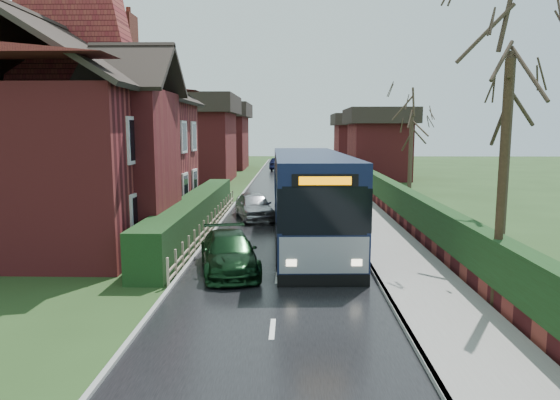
{
  "coord_description": "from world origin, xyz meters",
  "views": [
    {
      "loc": [
        0.43,
        -16.92,
        4.56
      ],
      "look_at": [
        -0.03,
        2.61,
        1.8
      ],
      "focal_mm": 32.0,
      "sensor_mm": 36.0,
      "label": 1
    }
  ],
  "objects_px": {
    "brick_house": "(82,134)",
    "car_green": "(229,252)",
    "telegraph_pole": "(502,185)",
    "bus_stop_sign": "(364,196)",
    "bus": "(309,199)",
    "car_silver": "(254,206)"
  },
  "relations": [
    {
      "from": "car_silver",
      "to": "brick_house",
      "type": "bearing_deg",
      "value": -167.62
    },
    {
      "from": "brick_house",
      "to": "bus_stop_sign",
      "type": "relative_size",
      "value": 4.75
    },
    {
      "from": "car_green",
      "to": "bus",
      "type": "bearing_deg",
      "value": 44.95
    },
    {
      "from": "car_green",
      "to": "bus_stop_sign",
      "type": "xyz_separation_m",
      "value": [
        4.84,
        3.54,
        1.41
      ]
    },
    {
      "from": "brick_house",
      "to": "car_silver",
      "type": "relative_size",
      "value": 3.62
    },
    {
      "from": "bus",
      "to": "car_silver",
      "type": "relative_size",
      "value": 2.98
    },
    {
      "from": "bus",
      "to": "bus_stop_sign",
      "type": "xyz_separation_m",
      "value": [
        2.1,
        -0.66,
        0.23
      ]
    },
    {
      "from": "brick_house",
      "to": "car_silver",
      "type": "xyz_separation_m",
      "value": [
        7.23,
        3.58,
        -3.69
      ]
    },
    {
      "from": "car_silver",
      "to": "bus_stop_sign",
      "type": "relative_size",
      "value": 1.31
    },
    {
      "from": "brick_house",
      "to": "telegraph_pole",
      "type": "relative_size",
      "value": 2.33
    },
    {
      "from": "car_silver",
      "to": "telegraph_pole",
      "type": "xyz_separation_m",
      "value": [
        7.21,
        -12.7,
        2.48
      ]
    },
    {
      "from": "telegraph_pole",
      "to": "bus",
      "type": "bearing_deg",
      "value": 143.56
    },
    {
      "from": "car_green",
      "to": "telegraph_pole",
      "type": "relative_size",
      "value": 0.68
    },
    {
      "from": "bus_stop_sign",
      "to": "car_silver",
      "type": "bearing_deg",
      "value": 105.99
    },
    {
      "from": "brick_house",
      "to": "bus_stop_sign",
      "type": "bearing_deg",
      "value": -11.54
    },
    {
      "from": "car_silver",
      "to": "bus_stop_sign",
      "type": "bearing_deg",
      "value": -65.73
    },
    {
      "from": "bus_stop_sign",
      "to": "car_green",
      "type": "bearing_deg",
      "value": -166.05
    },
    {
      "from": "brick_house",
      "to": "car_green",
      "type": "relative_size",
      "value": 3.44
    },
    {
      "from": "telegraph_pole",
      "to": "brick_house",
      "type": "bearing_deg",
      "value": 169.36
    },
    {
      "from": "bus",
      "to": "brick_house",
      "type": "bearing_deg",
      "value": 167.49
    },
    {
      "from": "bus",
      "to": "bus_stop_sign",
      "type": "distance_m",
      "value": 2.21
    },
    {
      "from": "car_silver",
      "to": "bus_stop_sign",
      "type": "distance_m",
      "value": 7.78
    }
  ]
}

